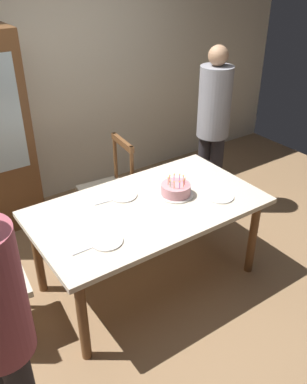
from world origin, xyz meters
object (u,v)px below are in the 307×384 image
Objects in this scene: dining_table at (148,214)px; birthday_cake at (176,190)px; chair_spindle_back at (108,191)px; person_guest at (213,121)px; plate_near_celebrant at (107,241)px; plate_near_guest at (220,196)px; plate_far_side at (123,195)px.

birthday_cake is at bearing -0.99° from dining_table.
person_guest is at bearing -9.56° from chair_spindle_back.
plate_near_celebrant is at bearing -163.72° from birthday_cake.
plate_near_guest is 1.11m from person_guest.
plate_far_side is at bearing 111.56° from dining_table.
plate_near_celebrant is 1.00× the size of plate_far_side.
dining_table is 0.26m from plate_far_side.
person_guest is (0.68, 0.85, 0.22)m from plate_near_guest.
plate_near_guest is at bearing -39.47° from birthday_cake.
chair_spindle_back reaches higher than plate_near_celebrant.
plate_far_side is 1.00× the size of plate_near_guest.
chair_spindle_back is 0.56× the size of person_guest.
plate_near_celebrant is 1.23m from chair_spindle_back.
plate_far_side is 0.23× the size of chair_spindle_back.
chair_spindle_back is (-0.44, 1.04, -0.30)m from plate_near_guest.
birthday_cake is 0.42m from plate_far_side.
plate_near_celebrant is 0.13× the size of person_guest.
plate_far_side is (0.40, 0.45, 0.00)m from plate_near_celebrant.
plate_near_guest reaches higher than dining_table.
plate_far_side is (-0.09, 0.23, 0.09)m from dining_table.
plate_near_celebrant is at bearing -155.29° from dining_table.
person_guest is at bearing 26.71° from plate_near_celebrant.
plate_near_guest is at bearing -22.87° from dining_table.
plate_near_celebrant is 1.02m from plate_near_guest.
dining_table is at bearing 179.01° from birthday_cake.
plate_near_guest is (0.53, -0.23, 0.09)m from dining_table.
plate_far_side is at bearing 144.13° from plate_near_guest.
plate_far_side is 0.13× the size of person_guest.
plate_near_celebrant is at bearing 180.00° from plate_near_guest.
chair_spindle_back reaches higher than dining_table.
plate_far_side is at bearing 48.37° from plate_near_celebrant.
dining_table is 8.08× the size of plate_near_guest.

